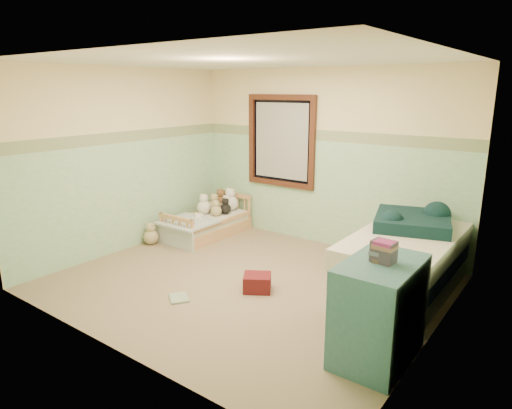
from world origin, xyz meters
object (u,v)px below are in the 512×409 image
Objects in this scene: plush_floor_cream at (199,229)px; twin_bed_frame at (403,280)px; toddler_bed_frame at (208,229)px; floor_book at (179,298)px; red_pillow at (257,283)px; dresser at (379,311)px; plush_floor_tan at (151,237)px.

twin_bed_frame is at bearing 0.26° from plush_floor_cream.
toddler_bed_frame is 5.50× the size of floor_book.
twin_bed_frame is 6.28× the size of red_pillow.
dresser is (3.41, -1.44, 0.30)m from plush_floor_cream.
twin_bed_frame reaches higher than red_pillow.
plush_floor_cream is 2.08m from red_pillow.
floor_book is (-2.14, -0.23, -0.42)m from dresser.
plush_floor_tan is 3.86m from dresser.
plush_floor_cream is 1.19× the size of plush_floor_tan.
twin_bed_frame reaches higher than floor_book.
red_pillow is at bearing 164.15° from dresser.
twin_bed_frame is 1.65m from red_pillow.
toddler_bed_frame is at bearing 65.36° from plush_floor_tan.
floor_book is at bearing -129.36° from red_pillow.
twin_bed_frame is (3.12, -0.15, 0.02)m from toddler_bed_frame.
plush_floor_cream reaches higher than red_pillow.
plush_floor_cream reaches higher than floor_book.
toddler_bed_frame is 0.72× the size of twin_bed_frame.
red_pillow is at bearing -8.83° from plush_floor_tan.
plush_floor_cream is 0.14× the size of twin_bed_frame.
dresser reaches higher than twin_bed_frame.
twin_bed_frame is 7.65× the size of floor_book.
floor_book is at bearing -173.89° from dresser.
dresser reaches higher than toddler_bed_frame.
plush_floor_tan is 3.55m from twin_bed_frame.
red_pillow is (1.81, -1.15, 0.01)m from toddler_bed_frame.
floor_book is at bearing -32.12° from plush_floor_tan.
dresser reaches higher than plush_floor_cream.
floor_book is (1.62, -1.02, -0.10)m from plush_floor_tan.
plush_floor_cream reaches higher than plush_floor_tan.
red_pillow is at bearing -28.42° from plush_floor_cream.
dresser is (0.27, -1.45, 0.32)m from twin_bed_frame.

